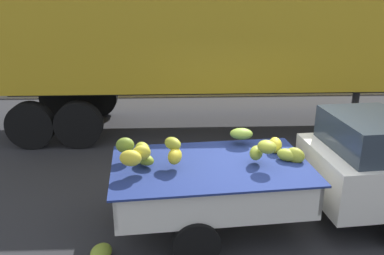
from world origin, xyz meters
TOP-DOWN VIEW (x-y plane):
  - ground at (0.00, 0.00)m, footprint 220.00×220.00m
  - curb_strip at (0.00, 7.89)m, footprint 80.00×0.80m
  - pickup_truck at (1.15, -0.07)m, footprint 5.17×2.14m
  - semi_trailer at (0.00, 4.36)m, footprint 12.01×2.71m
  - fallen_banana_bunch_near_tailgate at (-2.37, -0.91)m, footprint 0.40×0.42m

SIDE VIEW (x-z plane):
  - ground at x=0.00m, z-range 0.00..0.00m
  - curb_strip at x=0.00m, z-range 0.00..0.16m
  - fallen_banana_bunch_near_tailgate at x=-2.37m, z-range 0.00..0.21m
  - pickup_truck at x=1.15m, z-range 0.03..1.73m
  - semi_trailer at x=0.00m, z-range 0.57..4.52m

